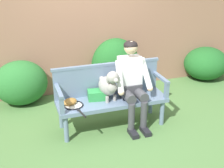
# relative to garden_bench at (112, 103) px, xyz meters

# --- Properties ---
(ground_plane) EXTENTS (40.00, 40.00, 0.00)m
(ground_plane) POSITION_rel_garden_bench_xyz_m (0.00, 0.00, -0.41)
(ground_plane) COLOR #4C753D
(brick_garden_fence) EXTENTS (8.00, 0.30, 2.80)m
(brick_garden_fence) POSITION_rel_garden_bench_xyz_m (0.00, 1.62, 0.99)
(brick_garden_fence) COLOR #936651
(brick_garden_fence) RESTS_ON ground
(hedge_bush_mid_left) EXTENTS (0.94, 0.88, 0.70)m
(hedge_bush_mid_left) POSITION_rel_garden_bench_xyz_m (2.55, 1.26, -0.06)
(hedge_bush_mid_left) COLOR #1E5B23
(hedge_bush_mid_left) RESTS_ON ground
(hedge_bush_mid_right) EXTENTS (0.94, 0.78, 1.06)m
(hedge_bush_mid_right) POSITION_rel_garden_bench_xyz_m (0.50, 1.26, 0.13)
(hedge_bush_mid_right) COLOR #1E5B23
(hedge_bush_mid_right) RESTS_ON ground
(hedge_bush_far_left) EXTENTS (0.93, 0.73, 0.81)m
(hedge_bush_far_left) POSITION_rel_garden_bench_xyz_m (-1.28, 1.26, -0.00)
(hedge_bush_far_left) COLOR #286B2D
(hedge_bush_far_left) RESTS_ON ground
(garden_bench) EXTENTS (1.68, 0.53, 0.47)m
(garden_bench) POSITION_rel_garden_bench_xyz_m (0.00, 0.00, 0.00)
(garden_bench) COLOR slate
(garden_bench) RESTS_ON ground
(bench_backrest) EXTENTS (1.72, 0.06, 0.50)m
(bench_backrest) POSITION_rel_garden_bench_xyz_m (0.00, 0.24, 0.31)
(bench_backrest) COLOR slate
(bench_backrest) RESTS_ON garden_bench
(bench_armrest_left_end) EXTENTS (0.06, 0.53, 0.28)m
(bench_armrest_left_end) POSITION_rel_garden_bench_xyz_m (-0.80, -0.09, 0.26)
(bench_armrest_left_end) COLOR slate
(bench_armrest_left_end) RESTS_ON garden_bench
(bench_armrest_right_end) EXTENTS (0.06, 0.53, 0.28)m
(bench_armrest_right_end) POSITION_rel_garden_bench_xyz_m (0.80, -0.09, 0.26)
(bench_armrest_right_end) COLOR slate
(bench_armrest_right_end) RESTS_ON garden_bench
(person_seated) EXTENTS (0.56, 0.67, 1.34)m
(person_seated) POSITION_rel_garden_bench_xyz_m (0.31, -0.02, 0.33)
(person_seated) COLOR black
(person_seated) RESTS_ON ground
(dog_on_bench) EXTENTS (0.30, 0.50, 0.50)m
(dog_on_bench) POSITION_rel_garden_bench_xyz_m (-0.05, -0.01, 0.31)
(dog_on_bench) COLOR gray
(dog_on_bench) RESTS_ON garden_bench
(tennis_racket) EXTENTS (0.34, 0.58, 0.03)m
(tennis_racket) POSITION_rel_garden_bench_xyz_m (-0.60, -0.06, 0.07)
(tennis_racket) COLOR black
(tennis_racket) RESTS_ON garden_bench
(baseball_glove) EXTENTS (0.27, 0.25, 0.09)m
(baseball_glove) POSITION_rel_garden_bench_xyz_m (-0.64, 0.03, 0.10)
(baseball_glove) COLOR #9E6B2D
(baseball_glove) RESTS_ON garden_bench
(sports_bag) EXTENTS (0.31, 0.24, 0.14)m
(sports_bag) POSITION_rel_garden_bench_xyz_m (-0.21, 0.08, 0.13)
(sports_bag) COLOR #2D8E42
(sports_bag) RESTS_ON garden_bench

